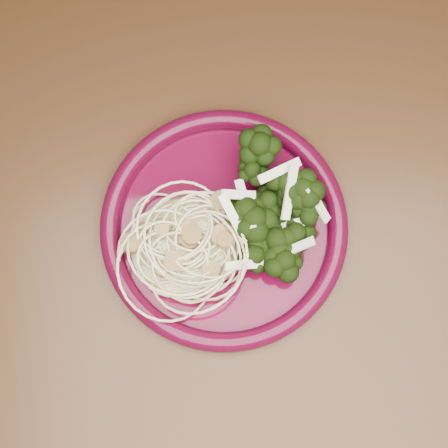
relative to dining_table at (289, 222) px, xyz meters
name	(u,v)px	position (x,y,z in m)	size (l,w,h in m)	color
dining_table	(289,222)	(0.00, 0.00, 0.00)	(1.20, 0.80, 0.75)	#472814
dinner_plate	(224,226)	(-0.08, -0.03, 0.11)	(0.34, 0.34, 0.02)	#4D051F
spaghetti_pile	(186,243)	(-0.12, -0.04, 0.12)	(0.12, 0.10, 0.03)	#F9EFB4
scallop_cluster	(184,236)	(-0.12, -0.04, 0.15)	(0.11, 0.11, 0.04)	#A57C38
broccoli_pile	(270,199)	(-0.03, 0.00, 0.13)	(0.09, 0.14, 0.05)	black
onion_garnish	(273,190)	(-0.03, 0.00, 0.16)	(0.06, 0.09, 0.05)	white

